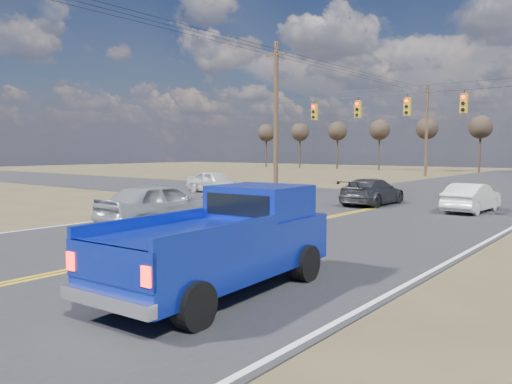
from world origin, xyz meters
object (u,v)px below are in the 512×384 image
Objects in this scene: silver_suv at (160,204)px; black_suv at (252,201)px; pickup_truck at (225,242)px; dgrey_car_queue at (372,192)px; cross_car_west at (214,182)px; white_car_queue at (472,198)px.

silver_suv is 1.03× the size of black_suv.
silver_suv is at bearing 143.53° from pickup_truck.
dgrey_car_queue is 11.64m from cross_car_west.
dgrey_car_queue is (1.97, 7.68, 0.03)m from black_suv.
black_suv is (1.03, 4.29, -0.18)m from silver_suv.
black_suv is 1.09× the size of cross_car_west.
pickup_truck is at bearing 92.76° from white_car_queue.
silver_suv is 14.41m from white_car_queue.
pickup_truck is 11.54m from black_suv.
pickup_truck is at bearing 104.88° from dgrey_car_queue.
cross_car_west is at bearing -35.37° from black_suv.
silver_suv is 12.34m from dgrey_car_queue.
pickup_truck is 1.19× the size of dgrey_car_queue.
silver_suv is 14.88m from cross_car_west.
pickup_truck is at bearing -130.01° from cross_car_west.
pickup_truck is at bearing 129.89° from black_suv.
cross_car_west is at bearing -52.25° from silver_suv.
silver_suv is at bearing 59.51° from white_car_queue.
dgrey_car_queue is (-5.02, 0.00, 0.03)m from white_car_queue.
white_car_queue is 16.66m from cross_car_west.
white_car_queue is (8.02, 11.97, -0.17)m from silver_suv.
white_car_queue is at bearing -121.56° from silver_suv.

